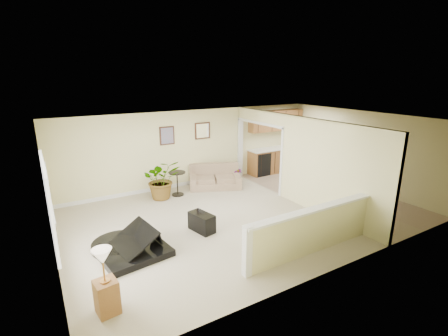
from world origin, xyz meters
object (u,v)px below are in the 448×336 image
piano_bench (202,222)px  piano (129,230)px  accent_table (177,180)px  palm_plant (162,180)px  lamp_stand (106,286)px  loveseat (214,176)px  small_plant (237,177)px

piano_bench → piano: bearing=-175.7°
piano → accent_table: size_ratio=2.29×
palm_plant → lamp_stand: (-2.46, -4.24, -0.12)m
accent_table → loveseat: bearing=5.6°
accent_table → small_plant: accent_table is taller
lamp_stand → small_plant: bearing=39.5°
loveseat → small_plant: 0.85m
accent_table → piano_bench: bearing=-100.0°
piano → lamp_stand: bearing=-124.1°
piano_bench → lamp_stand: size_ratio=0.59×
loveseat → lamp_stand: size_ratio=1.82×
piano → small_plant: bearing=23.5°
piano_bench → palm_plant: (-0.05, 2.51, 0.37)m
accent_table → small_plant: size_ratio=1.40×
piano_bench → small_plant: (2.63, 2.52, 0.01)m
piano_bench → accent_table: bearing=80.0°
lamp_stand → loveseat: bearing=45.4°
piano → small_plant: size_ratio=3.20×
loveseat → accent_table: size_ratio=2.71×
loveseat → accent_table: (-1.36, -0.13, 0.12)m
piano → loveseat: size_ratio=0.85×
palm_plant → small_plant: bearing=0.2°
piano_bench → small_plant: 3.65m
piano_bench → palm_plant: size_ratio=0.55×
piano_bench → loveseat: size_ratio=0.33×
piano_bench → small_plant: size_ratio=1.24×
piano → accent_table: 3.43m
piano → palm_plant: (1.67, 2.64, 0.07)m
piano_bench → palm_plant: 2.54m
small_plant → piano_bench: bearing=-136.3°
loveseat → small_plant: loveseat is taller
small_plant → piano: bearing=-148.7°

